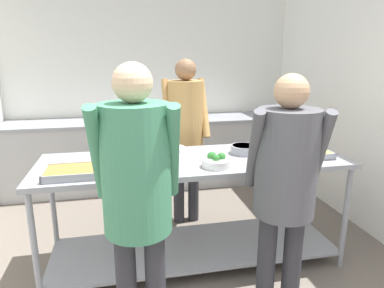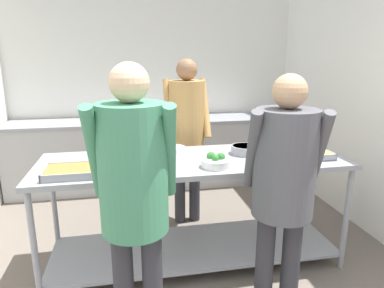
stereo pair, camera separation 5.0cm
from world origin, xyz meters
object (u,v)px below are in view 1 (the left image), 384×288
Objects in this scene: guest_serving_left at (285,175)px; cook_behind_counter at (186,125)px; serving_tray_greens at (134,166)px; sauce_pan at (244,149)px; serving_tray_vegetables at (73,172)px; guest_serving_right at (137,184)px; water_bottle at (174,109)px; plate_stack at (173,149)px; broccoli_bowl at (216,162)px; serving_tray_roast at (302,153)px.

guest_serving_left is 0.96× the size of cook_behind_counter.
serving_tray_greens is 1.11× the size of sauce_pan.
cook_behind_counter is at bearing 43.82° from serving_tray_vegetables.
guest_serving_right reaches higher than water_bottle.
sauce_pan is at bearing 13.14° from serving_tray_greens.
sauce_pan reaches higher than serving_tray_vegetables.
serving_tray_vegetables reaches higher than plate_stack.
broccoli_bowl is (1.04, -0.02, 0.01)m from serving_tray_vegetables.
sauce_pan is 1.25× the size of water_bottle.
water_bottle is (0.05, 1.08, -0.00)m from cook_behind_counter.
serving_tray_vegetables is 1.40m from sauce_pan.
guest_serving_left reaches higher than broccoli_bowl.
sauce_pan reaches higher than plate_stack.
plate_stack is at bearing 117.32° from broccoli_bowl.
serving_tray_roast is at bearing -20.41° from plate_stack.
broccoli_bowl is (0.61, -0.08, 0.01)m from serving_tray_greens.
serving_tray_greens is at bearing 8.24° from serving_tray_vegetables.
plate_stack is at bearing -113.94° from cook_behind_counter.
cook_behind_counter is at bearing 92.88° from broccoli_bowl.
sauce_pan is at bearing 42.68° from guest_serving_right.
sauce_pan is 0.23× the size of guest_serving_left.
plate_stack is at bearing -99.43° from water_bottle.
guest_serving_left reaches higher than serving_tray_greens.
guest_serving_left is 1.50m from cook_behind_counter.
sauce_pan is at bearing -18.61° from plate_stack.
serving_tray_vegetables is 0.92m from plate_stack.
water_bottle is at bearing 96.99° from guest_serving_left.
plate_stack is 0.56m from broccoli_bowl.
serving_tray_greens is 0.61m from broccoli_bowl.
plate_stack is 1.57m from water_bottle.
broccoli_bowl reaches higher than serving_tray_roast.
broccoli_bowl is at bearing -7.36° from serving_tray_greens.
guest_serving_left is at bearing -60.13° from plate_stack.
serving_tray_vegetables is 1.71× the size of broccoli_bowl.
serving_tray_vegetables is 0.22× the size of cook_behind_counter.
guest_serving_right is at bearing -153.38° from serving_tray_roast.
broccoli_bowl is 2.04m from water_bottle.
water_bottle reaches higher than serving_tray_greens.
broccoli_bowl is 0.78m from serving_tray_roast.
plate_stack is 0.60× the size of sauce_pan.
broccoli_bowl is at bearing 43.11° from guest_serving_right.
plate_stack is 0.13× the size of guest_serving_right.
serving_tray_greens is 2.06m from water_bottle.
guest_serving_left is 2.55m from water_bottle.
serving_tray_greens is at bearing -107.20° from water_bottle.
serving_tray_vegetables is at bearing -148.40° from plate_stack.
guest_serving_right is at bearing -110.33° from cook_behind_counter.
serving_tray_roast is 2.08m from water_bottle.
cook_behind_counter is (-0.82, 0.85, 0.11)m from serving_tray_roast.
plate_stack is 0.14× the size of guest_serving_left.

